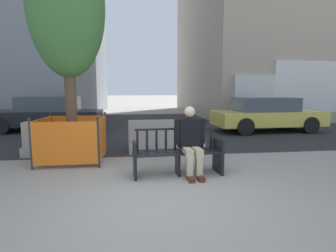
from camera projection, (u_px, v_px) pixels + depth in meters
The scene contains 11 objects.
ground_plane at pixel (158, 201), 3.84m from camera, with size 200.00×200.00×0.00m, color gray.
street_asphalt at pixel (142, 125), 12.40m from camera, with size 120.00×12.00×0.01m, color #28282B.
street_bench at pixel (177, 154), 5.04m from camera, with size 1.72×0.62×0.88m.
seated_person at pixel (190, 139), 4.99m from camera, with size 0.59×0.74×1.31m.
jersey_barrier_centre at pixel (166, 138), 7.04m from camera, with size 2.02×0.75×0.84m.
jersey_barrier_left at pixel (66, 141), 6.71m from camera, with size 2.03×0.77×0.84m.
street_tree at pixel (66, 5), 5.64m from camera, with size 1.64×1.64×5.06m.
construction_fence at pixel (73, 138), 6.02m from camera, with size 1.39×1.39×1.07m.
car_taxi_near at pixel (266, 114), 10.45m from camera, with size 4.33×1.97×1.35m.
car_sedan_mid at pixel (47, 114), 10.57m from camera, with size 4.36×1.95×1.39m.
delivery_truck at pixel (292, 90), 13.78m from camera, with size 6.86×2.51×3.05m.
Camera 1 is at (-0.30, -3.65, 1.60)m, focal length 28.00 mm.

